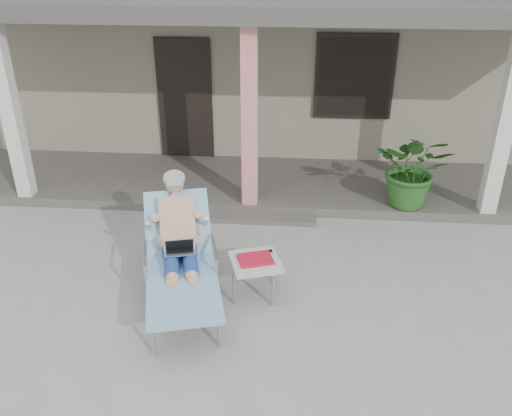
{
  "coord_description": "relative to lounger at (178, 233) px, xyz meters",
  "views": [
    {
      "loc": [
        0.68,
        -5.19,
        3.84
      ],
      "look_at": [
        0.22,
        0.6,
        0.85
      ],
      "focal_mm": 38.0,
      "sensor_mm": 36.0,
      "label": 1
    }
  ],
  "objects": [
    {
      "name": "porch_step",
      "position": [
        0.6,
        1.87,
        -0.78
      ],
      "size": [
        2.0,
        0.3,
        0.07
      ],
      "primitive_type": "cube",
      "color": "#605B56",
      "rests_on": "ground"
    },
    {
      "name": "porch_deck",
      "position": [
        0.6,
        3.02,
        -0.75
      ],
      "size": [
        10.0,
        2.0,
        0.15
      ],
      "primitive_type": "cube",
      "color": "#605B56",
      "rests_on": "ground"
    },
    {
      "name": "porch_overhang",
      "position": [
        0.6,
        2.96,
        1.97
      ],
      "size": [
        10.0,
        2.3,
        2.85
      ],
      "color": "silver",
      "rests_on": "porch_deck"
    },
    {
      "name": "side_table",
      "position": [
        0.86,
        0.06,
        -0.4
      ],
      "size": [
        0.69,
        0.69,
        0.5
      ],
      "rotation": [
        0.0,
        0.0,
        0.31
      ],
      "color": "beige",
      "rests_on": "ground"
    },
    {
      "name": "potted_palm",
      "position": [
        3.0,
        2.27,
        -0.08
      ],
      "size": [
        1.3,
        1.21,
        1.18
      ],
      "primitive_type": "imported",
      "rotation": [
        0.0,
        0.0,
        -0.32
      ],
      "color": "#26591E",
      "rests_on": "porch_deck"
    },
    {
      "name": "house",
      "position": [
        0.61,
        6.51,
        0.84
      ],
      "size": [
        10.4,
        5.4,
        3.3
      ],
      "color": "gray",
      "rests_on": "ground"
    },
    {
      "name": "lounger",
      "position": [
        0.0,
        0.0,
        0.0
      ],
      "size": [
        1.23,
        2.12,
        1.33
      ],
      "rotation": [
        0.0,
        0.0,
        0.25
      ],
      "color": "#B7B7BC",
      "rests_on": "ground"
    },
    {
      "name": "ground",
      "position": [
        0.6,
        0.02,
        -0.82
      ],
      "size": [
        60.0,
        60.0,
        0.0
      ],
      "primitive_type": "plane",
      "color": "#9E9E99",
      "rests_on": "ground"
    }
  ]
}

